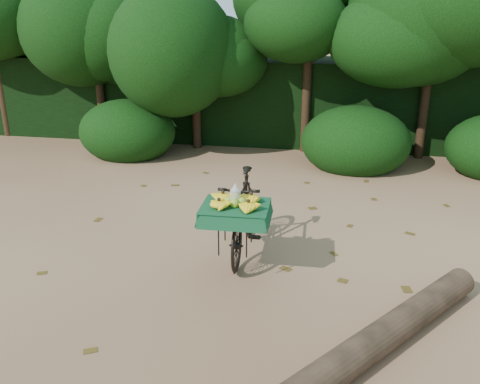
# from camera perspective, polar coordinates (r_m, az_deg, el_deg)

# --- Properties ---
(ground) EXTENTS (80.00, 80.00, 0.00)m
(ground) POSITION_cam_1_polar(r_m,az_deg,el_deg) (5.96, -1.17, -8.55)
(ground) COLOR tan
(ground) RESTS_ON ground
(vendor_bicycle) EXTENTS (0.75, 1.76, 1.02)m
(vendor_bicycle) POSITION_cam_1_polar(r_m,az_deg,el_deg) (6.11, 0.34, -2.43)
(vendor_bicycle) COLOR black
(vendor_bicycle) RESTS_ON ground
(fallen_log) EXTENTS (2.63, 3.27, 0.28)m
(fallen_log) POSITION_cam_1_polar(r_m,az_deg,el_deg) (4.43, 11.87, -18.13)
(fallen_log) COLOR brown
(fallen_log) RESTS_ON ground
(hedge_backdrop) EXTENTS (26.00, 1.80, 1.80)m
(hedge_backdrop) POSITION_cam_1_polar(r_m,az_deg,el_deg) (11.64, 5.23, 10.24)
(hedge_backdrop) COLOR black
(hedge_backdrop) RESTS_ON ground
(tree_row) EXTENTS (14.50, 2.00, 4.00)m
(tree_row) POSITION_cam_1_polar(r_m,az_deg,el_deg) (10.80, 1.42, 15.45)
(tree_row) COLOR black
(tree_row) RESTS_ON ground
(bush_clumps) EXTENTS (8.80, 1.70, 0.90)m
(bush_clumps) POSITION_cam_1_polar(r_m,az_deg,el_deg) (9.74, 6.90, 5.57)
(bush_clumps) COLOR black
(bush_clumps) RESTS_ON ground
(leaf_litter) EXTENTS (7.00, 7.30, 0.01)m
(leaf_litter) POSITION_cam_1_polar(r_m,az_deg,el_deg) (6.53, -0.01, -5.84)
(leaf_litter) COLOR #523D15
(leaf_litter) RESTS_ON ground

